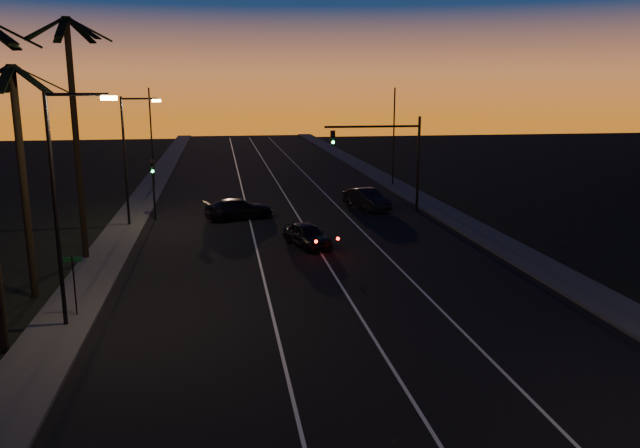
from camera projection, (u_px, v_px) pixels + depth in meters
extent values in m
cube|color=black|center=(310.00, 250.00, 35.46)|extent=(20.00, 170.00, 0.01)
cube|color=#393937|center=(106.00, 257.00, 33.70)|extent=(2.40, 170.00, 0.16)
cube|color=#393937|center=(496.00, 241.00, 37.18)|extent=(2.40, 170.00, 0.16)
cube|color=silver|center=(257.00, 252.00, 34.99)|extent=(0.12, 160.00, 0.01)
cube|color=silver|center=(319.00, 250.00, 35.53)|extent=(0.12, 160.00, 0.01)
cube|color=silver|center=(378.00, 247.00, 36.08)|extent=(0.12, 160.00, 0.01)
cube|color=black|center=(5.00, 29.00, 19.98)|extent=(2.18, 0.92, 1.18)
cylinder|color=black|center=(24.00, 186.00, 26.54)|extent=(0.32, 0.32, 10.00)
cube|color=black|center=(41.00, 79.00, 25.99)|extent=(2.18, 0.92, 1.18)
cube|color=black|center=(31.00, 79.00, 26.58)|extent=(1.25, 2.12, 1.18)
cube|color=black|center=(8.00, 79.00, 26.41)|extent=(1.34, 2.09, 1.18)
cube|color=black|center=(5.00, 78.00, 24.56)|extent=(0.45, 2.16, 1.18)
cube|color=black|center=(30.00, 79.00, 25.09)|extent=(1.95, 1.61, 1.18)
cylinder|color=black|center=(77.00, 143.00, 32.21)|extent=(0.32, 0.32, 12.50)
cube|color=black|center=(89.00, 29.00, 31.39)|extent=(2.18, 0.92, 1.18)
cube|color=black|center=(80.00, 30.00, 31.97)|extent=(1.25, 2.12, 1.18)
cube|color=black|center=(61.00, 30.00, 31.81)|extent=(1.34, 2.09, 1.18)
cube|color=black|center=(46.00, 29.00, 31.02)|extent=(2.18, 0.82, 1.18)
cube|color=black|center=(46.00, 27.00, 30.19)|extent=(1.90, 1.69, 1.18)
cube|color=black|center=(62.00, 27.00, 29.96)|extent=(0.45, 2.16, 1.18)
cube|color=black|center=(82.00, 28.00, 30.49)|extent=(1.95, 1.61, 1.18)
cylinder|color=black|center=(56.00, 214.00, 23.14)|extent=(0.16, 0.16, 9.00)
cylinder|color=black|center=(77.00, 94.00, 22.36)|extent=(2.20, 0.12, 0.12)
cube|color=#FFB966|center=(109.00, 98.00, 22.56)|extent=(0.55, 0.26, 0.16)
cylinder|color=black|center=(125.00, 163.00, 40.54)|extent=(0.16, 0.16, 8.50)
cylinder|color=black|center=(139.00, 99.00, 39.82)|extent=(2.20, 0.12, 0.12)
cube|color=#FFB966|center=(156.00, 101.00, 40.02)|extent=(0.55, 0.26, 0.16)
cylinder|color=black|center=(75.00, 287.00, 24.82)|extent=(0.06, 0.06, 2.60)
cube|color=#0C4D20|center=(72.00, 260.00, 24.58)|extent=(0.70, 0.03, 0.20)
cylinder|color=black|center=(418.00, 164.00, 45.82)|extent=(0.20, 0.20, 7.00)
cylinder|color=black|center=(373.00, 127.00, 44.66)|extent=(7.00, 0.16, 0.16)
cube|color=black|center=(333.00, 138.00, 44.38)|extent=(0.32, 0.28, 1.00)
sphere|color=black|center=(333.00, 133.00, 44.14)|extent=(0.20, 0.20, 0.20)
sphere|color=black|center=(333.00, 138.00, 44.21)|extent=(0.20, 0.20, 0.20)
sphere|color=#14FF59|center=(333.00, 142.00, 44.28)|extent=(0.20, 0.20, 0.20)
cylinder|color=black|center=(154.00, 190.00, 43.17)|extent=(0.14, 0.14, 4.20)
cube|color=black|center=(152.00, 167.00, 42.82)|extent=(0.28, 0.25, 0.90)
sphere|color=black|center=(152.00, 163.00, 42.61)|extent=(0.18, 0.18, 0.18)
sphere|color=black|center=(152.00, 167.00, 42.67)|extent=(0.18, 0.18, 0.18)
sphere|color=#14FF59|center=(152.00, 171.00, 42.73)|extent=(0.18, 0.18, 0.18)
cylinder|color=black|center=(152.00, 138.00, 56.87)|extent=(0.14, 0.14, 9.00)
cylinder|color=black|center=(394.00, 138.00, 57.40)|extent=(0.14, 0.14, 9.00)
imported|color=black|center=(307.00, 235.00, 36.16)|extent=(2.83, 4.30, 1.36)
sphere|color=#FF0F05|center=(316.00, 242.00, 33.75)|extent=(0.18, 0.18, 0.18)
sphere|color=#FF0F05|center=(338.00, 239.00, 34.38)|extent=(0.18, 0.18, 0.18)
imported|color=black|center=(367.00, 199.00, 47.14)|extent=(3.06, 4.93, 1.53)
imported|color=black|center=(239.00, 209.00, 43.72)|extent=(5.28, 3.33, 1.43)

